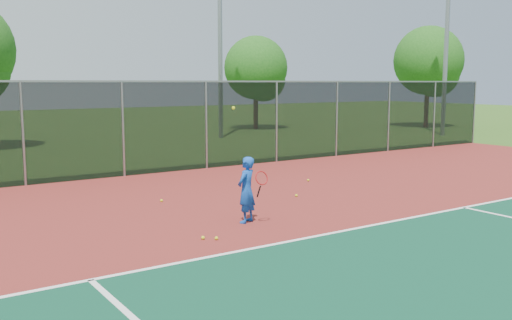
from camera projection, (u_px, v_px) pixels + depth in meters
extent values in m
cube|color=maroon|center=(445.00, 229.00, 11.65)|extent=(30.00, 20.00, 0.02)
cube|color=white|center=(464.00, 207.00, 13.58)|extent=(22.00, 0.10, 0.00)
cube|color=black|center=(206.00, 125.00, 19.66)|extent=(30.00, 0.04, 3.00)
cube|color=gray|center=(206.00, 81.00, 19.46)|extent=(30.00, 0.06, 0.06)
imported|color=#134AB3|center=(246.00, 190.00, 12.08)|extent=(0.61, 0.54, 1.41)
cylinder|color=black|center=(259.00, 191.00, 11.96)|extent=(0.03, 0.15, 0.27)
torus|color=#A51414|center=(262.00, 178.00, 11.84)|extent=(0.30, 0.13, 0.29)
sphere|color=yellow|center=(233.00, 108.00, 11.79)|extent=(0.07, 0.07, 0.07)
sphere|color=yellow|center=(216.00, 238.00, 10.81)|extent=(0.07, 0.07, 0.07)
sphere|color=yellow|center=(308.00, 180.00, 17.22)|extent=(0.07, 0.07, 0.07)
sphere|color=yellow|center=(296.00, 195.00, 14.89)|extent=(0.07, 0.07, 0.07)
sphere|color=yellow|center=(161.00, 201.00, 14.25)|extent=(0.07, 0.07, 0.07)
sphere|color=yellow|center=(203.00, 238.00, 10.84)|extent=(0.07, 0.07, 0.07)
cylinder|color=gray|center=(220.00, 29.00, 30.15)|extent=(0.24, 0.24, 11.58)
cylinder|color=gray|center=(447.00, 31.00, 31.52)|extent=(0.24, 0.24, 11.58)
cylinder|color=#382014|center=(256.00, 111.00, 36.56)|extent=(0.30, 0.30, 2.27)
sphere|color=#1B4F15|center=(256.00, 68.00, 36.19)|extent=(4.03, 4.03, 4.03)
sphere|color=#1B4F15|center=(264.00, 80.00, 36.27)|extent=(2.77, 2.77, 2.77)
cylinder|color=#382014|center=(426.00, 108.00, 38.19)|extent=(0.30, 0.30, 2.57)
sphere|color=#1B4F15|center=(428.00, 61.00, 37.77)|extent=(4.56, 4.56, 4.56)
sphere|color=#1B4F15|center=(435.00, 74.00, 37.86)|extent=(3.14, 3.14, 3.14)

